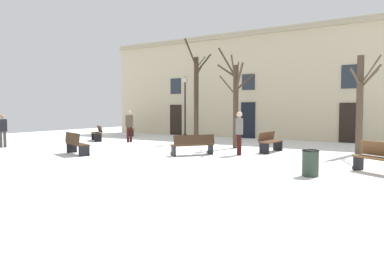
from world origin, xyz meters
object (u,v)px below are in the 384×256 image
bench_back_to_back_left (270,142)px  tree_near_facade (196,96)px  bench_by_litter_bin (130,129)px  person_crossing_plaza (3,129)px  person_by_shop_door (129,124)px  bench_far_corner (76,144)px  bench_back_to_back_right (97,133)px  bench_near_center_tree (383,158)px  bench_near_lamp (193,145)px  tree_left_of_center (236,100)px  litter_bin (310,163)px  person_near_bench (239,131)px  tree_right_of_center (360,102)px  streetlamp (185,100)px

bench_back_to_back_left → tree_near_facade: bearing=73.0°
bench_by_litter_bin → person_crossing_plaza: 9.20m
person_by_shop_door → bench_far_corner: bearing=44.8°
tree_near_facade → bench_back_to_back_right: (-5.72, -2.00, -2.18)m
bench_by_litter_bin → tree_near_facade: bearing=-148.0°
tree_near_facade → bench_back_to_back_left: 5.76m
bench_back_to_back_left → bench_near_center_tree: size_ratio=0.98×
bench_far_corner → bench_near_lamp: bearing=-130.6°
tree_left_of_center → bench_back_to_back_left: (1.98, -0.69, -1.89)m
litter_bin → person_near_bench: size_ratio=0.42×
bench_far_corner → person_by_shop_door: person_by_shop_door is taller
tree_right_of_center → bench_far_corner: tree_right_of_center is taller
bench_near_lamp → person_near_bench: size_ratio=0.95×
bench_back_to_back_left → bench_near_lamp: (-2.35, -2.65, -0.02)m
streetlamp → person_crossing_plaza: (-4.20, -10.11, -1.60)m
litter_bin → person_crossing_plaza: size_ratio=0.45×
tree_near_facade → bench_back_to_back_left: size_ratio=3.47×
tree_near_facade → bench_far_corner: 7.49m
tree_right_of_center → tree_left_of_center: tree_left_of_center is taller
litter_bin → bench_back_to_back_left: bench_back_to_back_left is taller
tree_left_of_center → streetlamp: 7.18m
bench_far_corner → person_by_shop_door: bearing=-50.6°
bench_near_center_tree → person_near_bench: person_near_bench is taller
tree_left_of_center → litter_bin: tree_left_of_center is taller
tree_near_facade → person_near_bench: (4.18, -3.59, -1.64)m
bench_near_lamp → person_by_shop_door: bearing=-79.0°
streetlamp → bench_back_to_back_left: size_ratio=2.54×
tree_left_of_center → tree_near_facade: bearing=156.4°
tree_left_of_center → bench_back_to_back_right: (-8.68, -0.70, -1.89)m
tree_right_of_center → tree_left_of_center: 5.43m
tree_right_of_center → bench_by_litter_bin: bearing=169.7°
bench_back_to_back_right → tree_left_of_center: bearing=40.7°
tree_right_of_center → bench_near_center_tree: size_ratio=2.49×
tree_near_facade → litter_bin: tree_near_facade is taller
person_near_bench → bench_near_lamp: bearing=85.1°
tree_left_of_center → bench_back_to_back_right: 8.91m
streetlamp → bench_near_lamp: streetlamp is taller
bench_by_litter_bin → person_crossing_plaza: bearing=138.9°
bench_far_corner → bench_near_center_tree: bearing=-150.7°
tree_near_facade → bench_far_corner: tree_near_facade is taller
bench_near_lamp → bench_by_litter_bin: bench_by_litter_bin is taller
tree_near_facade → tree_left_of_center: tree_near_facade is taller
person_crossing_plaza → bench_by_litter_bin: bearing=-160.1°
bench_back_to_back_left → person_near_bench: 1.86m
streetlamp → bench_by_litter_bin: (-4.11, -0.92, -2.01)m
streetlamp → bench_by_litter_bin: streetlamp is taller
bench_near_lamp → litter_bin: bearing=104.7°
tree_left_of_center → bench_near_center_tree: size_ratio=2.96×
bench_far_corner → bench_near_center_tree: 11.25m
bench_back_to_back_right → person_crossing_plaza: person_crossing_plaza is taller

